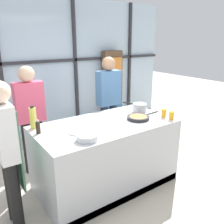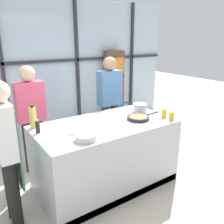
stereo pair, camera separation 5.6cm
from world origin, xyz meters
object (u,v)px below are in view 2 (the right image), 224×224
(spectator_center_left, at_px, (110,98))
(mixing_bowl, at_px, (86,137))
(spectator_far_left, at_px, (31,113))
(juice_glass_near, at_px, (172,116))
(chef, at_px, (6,146))
(pepper_grinder, at_px, (38,127))
(juice_glass_far, at_px, (164,113))
(oil_bottle, at_px, (33,117))
(frying_pan, at_px, (139,118))
(saucepan, at_px, (140,108))
(white_plate, at_px, (79,131))

(spectator_center_left, bearing_deg, mixing_bowl, 47.47)
(spectator_far_left, height_order, juice_glass_near, spectator_far_left)
(chef, height_order, pepper_grinder, chef)
(pepper_grinder, xyz_separation_m, juice_glass_near, (1.67, -0.58, -0.02))
(chef, bearing_deg, juice_glass_far, 83.90)
(mixing_bowl, bearing_deg, oil_bottle, 117.33)
(spectator_center_left, distance_m, pepper_grinder, 1.72)
(frying_pan, height_order, juice_glass_far, juice_glass_far)
(chef, xyz_separation_m, pepper_grinder, (0.40, 0.22, 0.06))
(pepper_grinder, bearing_deg, spectator_far_left, 79.60)
(chef, bearing_deg, mixing_bowl, 69.41)
(frying_pan, xyz_separation_m, pepper_grinder, (-1.31, 0.30, 0.05))
(saucepan, bearing_deg, juice_glass_near, -77.61)
(chef, height_order, juice_glass_near, chef)
(frying_pan, relative_size, white_plate, 2.00)
(saucepan, bearing_deg, spectator_center_left, 90.98)
(pepper_grinder, bearing_deg, chef, -151.54)
(juice_glass_near, bearing_deg, chef, 170.10)
(oil_bottle, bearing_deg, juice_glass_far, -20.97)
(saucepan, height_order, oil_bottle, oil_bottle)
(white_plate, relative_size, juice_glass_far, 2.46)
(frying_pan, bearing_deg, white_plate, 176.27)
(frying_pan, bearing_deg, spectator_center_left, 77.92)
(juice_glass_near, bearing_deg, juice_glass_far, 90.00)
(oil_bottle, relative_size, juice_glass_far, 2.56)
(juice_glass_near, bearing_deg, saucepan, 102.39)
(white_plate, height_order, mixing_bowl, mixing_bowl)
(mixing_bowl, height_order, juice_glass_far, juice_glass_far)
(spectator_center_left, xyz_separation_m, pepper_grinder, (-1.54, -0.76, 0.03))
(spectator_far_left, distance_m, mixing_bowl, 1.29)
(spectator_center_left, distance_m, juice_glass_near, 1.35)
(saucepan, relative_size, oil_bottle, 1.31)
(spectator_far_left, height_order, juice_glass_far, spectator_far_left)
(oil_bottle, bearing_deg, frying_pan, -20.98)
(saucepan, xyz_separation_m, white_plate, (-1.14, -0.19, -0.06))
(pepper_grinder, bearing_deg, juice_glass_near, -19.08)
(mixing_bowl, distance_m, pepper_grinder, 0.63)
(frying_pan, bearing_deg, pepper_grinder, 167.09)
(spectator_center_left, height_order, white_plate, spectator_center_left)
(saucepan, bearing_deg, spectator_far_left, 150.13)
(oil_bottle, height_order, juice_glass_far, oil_bottle)
(juice_glass_far, bearing_deg, spectator_center_left, 96.18)
(frying_pan, xyz_separation_m, white_plate, (-0.89, 0.06, -0.02))
(white_plate, distance_m, juice_glass_far, 1.27)
(chef, relative_size, mixing_bowl, 6.66)
(spectator_center_left, height_order, pepper_grinder, spectator_center_left)
(juice_glass_far, bearing_deg, pepper_grinder, 165.31)
(saucepan, distance_m, oil_bottle, 1.57)
(mixing_bowl, height_order, oil_bottle, oil_bottle)
(chef, bearing_deg, saucepan, 94.89)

